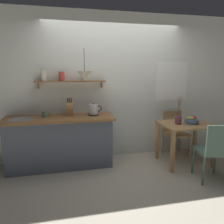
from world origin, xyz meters
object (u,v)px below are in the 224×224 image
at_px(dining_chair_far, 174,130).
at_px(dining_chair_near, 214,149).
at_px(pendant_lamp, 85,75).
at_px(electric_kettle, 94,110).
at_px(twig_vase, 178,120).
at_px(fruit_bowl, 192,120).
at_px(dining_table, 186,131).
at_px(knife_block, 70,109).
at_px(coffee_mug_by_sink, 45,114).

bearing_deg(dining_chair_far, dining_chair_near, -88.44).
height_order(dining_chair_far, pendant_lamp, pendant_lamp).
bearing_deg(electric_kettle, twig_vase, -14.18).
bearing_deg(electric_kettle, pendant_lamp, -144.82).
bearing_deg(pendant_lamp, fruit_bowl, -7.87).
bearing_deg(dining_chair_near, dining_chair_far, 91.56).
xyz_separation_m(dining_table, pendant_lamp, (-1.75, 0.25, 0.98)).
xyz_separation_m(fruit_bowl, electric_kettle, (-1.69, 0.36, 0.19)).
relative_size(dining_chair_far, knife_block, 2.74).
distance_m(knife_block, coffee_mug_by_sink, 0.41).
height_order(twig_vase, knife_block, twig_vase).
height_order(dining_table, pendant_lamp, pendant_lamp).
height_order(dining_table, coffee_mug_by_sink, coffee_mug_by_sink).
height_order(dining_chair_near, twig_vase, twig_vase).
height_order(dining_chair_far, twig_vase, twig_vase).
distance_m(dining_chair_far, twig_vase, 0.58).
bearing_deg(dining_chair_far, fruit_bowl, -80.56).
bearing_deg(fruit_bowl, coffee_mug_by_sink, 171.53).
bearing_deg(knife_block, dining_chair_far, 0.66).
bearing_deg(electric_kettle, dining_chair_near, -32.30).
relative_size(dining_table, knife_block, 2.79).
xyz_separation_m(dining_chair_near, dining_chair_far, (-0.03, 1.12, -0.02)).
xyz_separation_m(dining_table, fruit_bowl, (0.10, -0.01, 0.19)).
xyz_separation_m(twig_vase, pendant_lamp, (-1.59, 0.25, 0.76)).
height_order(dining_table, knife_block, knife_block).
bearing_deg(twig_vase, fruit_bowl, -0.12).
xyz_separation_m(dining_chair_near, electric_kettle, (-1.65, 1.04, 0.47)).
height_order(fruit_bowl, knife_block, knife_block).
height_order(dining_table, fruit_bowl, fruit_bowl).
bearing_deg(dining_table, dining_chair_far, 86.93).
bearing_deg(pendant_lamp, dining_table, -7.99).
distance_m(dining_table, coffee_mug_by_sink, 2.46).
relative_size(dining_chair_near, pendant_lamp, 1.85).
height_order(dining_table, electric_kettle, electric_kettle).
height_order(dining_chair_far, fruit_bowl, fruit_bowl).
distance_m(dining_chair_near, dining_chair_far, 1.12).
bearing_deg(pendant_lamp, knife_block, 147.76).
relative_size(dining_table, coffee_mug_by_sink, 6.41).
distance_m(dining_chair_near, pendant_lamp, 2.30).
bearing_deg(electric_kettle, coffee_mug_by_sink, 179.20).
relative_size(dining_chair_near, knife_block, 2.89).
relative_size(dining_chair_far, electric_kettle, 3.29).
bearing_deg(pendant_lamp, twig_vase, -9.13).
bearing_deg(pendant_lamp, coffee_mug_by_sink, 169.88).
distance_m(dining_table, electric_kettle, 1.68).
relative_size(fruit_bowl, pendant_lamp, 0.49).
relative_size(dining_table, dining_chair_near, 0.97).
xyz_separation_m(dining_chair_far, knife_block, (-2.03, -0.02, 0.52)).
bearing_deg(dining_chair_near, pendant_lamp, 152.56).
relative_size(fruit_bowl, coffee_mug_by_sink, 1.74).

